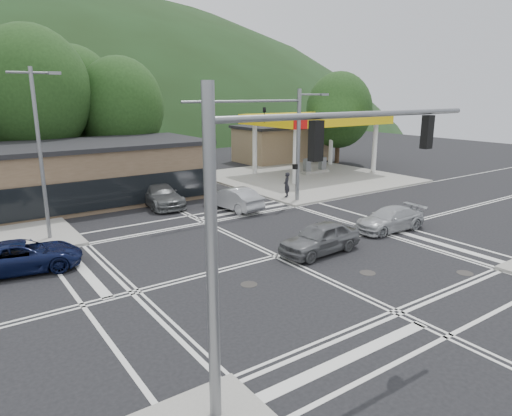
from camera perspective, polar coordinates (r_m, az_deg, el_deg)
ground at (r=22.37m, az=2.60°, el=-6.04°), size 120.00×120.00×0.00m
sidewalk_ne at (r=42.80m, az=6.24°, el=3.86°), size 16.00×16.00×0.15m
gas_station_canopy at (r=44.26m, az=7.53°, el=10.64°), size 12.32×8.34×5.75m
convenience_store at (r=53.31m, az=3.23°, el=7.95°), size 10.00×6.00×3.80m
commercial_row at (r=34.39m, az=-26.49°, el=3.13°), size 24.00×8.00×4.00m
hill_north at (r=107.61m, az=-28.50°, el=8.45°), size 252.00×126.00×140.00m
tree_n_b at (r=41.13m, az=-26.22°, el=12.91°), size 9.00×9.00×12.98m
tree_n_c at (r=42.88m, az=-16.61°, el=12.01°), size 7.60×7.60×10.87m
tree_n_e at (r=45.87m, az=-21.96°, el=12.51°), size 8.40×8.40×11.98m
tree_ne at (r=51.96m, az=10.34°, el=11.94°), size 7.20×7.20×9.99m
streetlight_nw at (r=26.08m, az=-25.33°, el=6.95°), size 2.50×0.25×9.00m
signal_mast_ne at (r=31.83m, az=3.59°, el=9.41°), size 11.65×0.30×8.00m
signal_mast_sw at (r=10.91m, az=2.63°, el=0.23°), size 9.14×0.28×8.00m
car_blue_west at (r=22.82m, az=-27.20°, el=-5.39°), size 5.35×3.13×1.40m
car_grey_center at (r=22.82m, az=8.01°, el=-3.72°), size 4.60×2.08×1.53m
car_silver_east at (r=27.40m, az=16.37°, el=-1.34°), size 4.64×2.13×1.31m
car_queue_a at (r=31.01m, az=-2.84°, el=1.22°), size 2.21×4.80×1.53m
car_queue_b at (r=39.53m, az=-11.07°, el=3.74°), size 2.09×4.31×1.42m
car_northbound at (r=32.64m, az=-12.00°, el=1.64°), size 2.51×5.59×1.59m
pedestrian at (r=34.01m, az=3.85°, el=2.92°), size 0.80×0.79×1.85m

